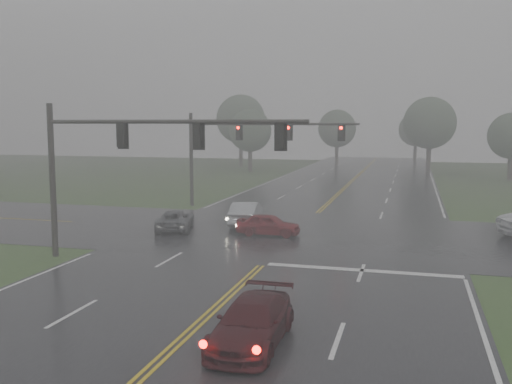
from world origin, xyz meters
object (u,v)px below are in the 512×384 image
(sedan_red, at_px, (268,235))
(sedan_silver, at_px, (247,225))
(signal_gantry_near, at_px, (124,151))
(sedan_maroon, at_px, (252,345))
(car_grey, at_px, (175,230))
(signal_gantry_far, at_px, (241,141))

(sedan_red, distance_m, sedan_silver, 3.52)
(sedan_silver, height_order, signal_gantry_near, signal_gantry_near)
(sedan_silver, distance_m, signal_gantry_near, 12.08)
(sedan_maroon, bearing_deg, car_grey, 120.02)
(sedan_maroon, bearing_deg, signal_gantry_far, 107.36)
(sedan_red, distance_m, signal_gantry_far, 12.28)
(sedan_maroon, xyz_separation_m, signal_gantry_far, (-8.28, 26.13, 5.11))
(sedan_maroon, xyz_separation_m, sedan_red, (-3.54, 16.02, 0.00))
(car_grey, bearing_deg, sedan_silver, -161.56)
(car_grey, bearing_deg, sedan_red, 161.99)
(signal_gantry_near, bearing_deg, sedan_maroon, -44.25)
(sedan_red, xyz_separation_m, car_grey, (-5.91, 0.20, 0.00))
(sedan_red, xyz_separation_m, sedan_silver, (-2.13, 2.80, 0.00))
(car_grey, height_order, signal_gantry_far, signal_gantry_far)
(sedan_red, height_order, signal_gantry_far, signal_gantry_far)
(sedan_maroon, height_order, sedan_red, sedan_maroon)
(car_grey, distance_m, signal_gantry_far, 11.22)
(signal_gantry_far, bearing_deg, signal_gantry_near, -90.68)
(sedan_red, distance_m, signal_gantry_near, 10.55)
(sedan_maroon, relative_size, signal_gantry_near, 0.36)
(car_grey, xyz_separation_m, signal_gantry_far, (1.17, 9.92, 5.11))
(sedan_red, height_order, signal_gantry_near, signal_gantry_near)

